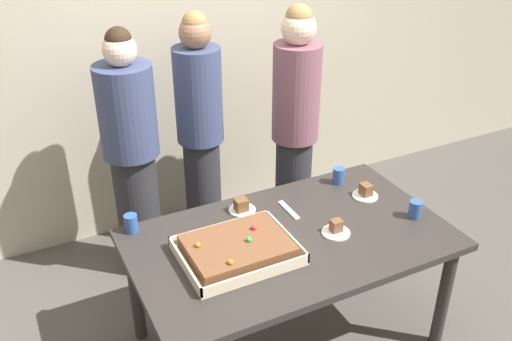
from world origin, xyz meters
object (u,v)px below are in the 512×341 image
(sheet_cake, at_px, (237,249))
(drink_cup_nearest, at_px, (339,176))
(party_table, at_px, (290,249))
(plated_slice_far_left, at_px, (242,207))
(plated_slice_near_right, at_px, (336,229))
(person_green_shirt_behind, at_px, (295,126))
(drink_cup_far_end, at_px, (131,223))
(person_serving_front, at_px, (132,156))
(plated_slice_near_left, at_px, (365,192))
(drink_cup_middle, at_px, (415,209))
(cake_server_utensil, at_px, (289,210))
(person_striped_tie_right, at_px, (200,131))

(sheet_cake, distance_m, drink_cup_nearest, 0.93)
(party_table, distance_m, plated_slice_far_left, 0.37)
(plated_slice_near_right, relative_size, person_green_shirt_behind, 0.09)
(drink_cup_far_end, height_order, person_serving_front, person_serving_front)
(sheet_cake, bearing_deg, party_table, 4.22)
(person_serving_front, distance_m, person_green_shirt_behind, 1.08)
(plated_slice_near_left, distance_m, person_green_shirt_behind, 0.74)
(party_table, relative_size, plated_slice_far_left, 11.05)
(drink_cup_middle, height_order, cake_server_utensil, drink_cup_middle)
(drink_cup_nearest, xyz_separation_m, cake_server_utensil, (-0.42, -0.13, -0.05))
(party_table, bearing_deg, drink_cup_nearest, 33.66)
(drink_cup_nearest, bearing_deg, drink_cup_far_end, 177.27)
(drink_cup_nearest, xyz_separation_m, drink_cup_far_end, (-1.26, 0.06, 0.00))
(plated_slice_far_left, bearing_deg, drink_cup_nearest, 2.01)
(plated_slice_near_left, xyz_separation_m, person_serving_front, (-1.13, 0.88, 0.10))
(sheet_cake, relative_size, drink_cup_nearest, 5.60)
(person_serving_front, bearing_deg, plated_slice_near_right, 22.69)
(plated_slice_near_right, bearing_deg, cake_server_utensil, 110.89)
(plated_slice_near_left, distance_m, cake_server_utensil, 0.48)
(drink_cup_nearest, bearing_deg, person_green_shirt_behind, 90.82)
(drink_cup_nearest, bearing_deg, plated_slice_near_left, -75.07)
(party_table, xyz_separation_m, drink_cup_middle, (0.70, -0.14, 0.13))
(drink_cup_nearest, height_order, drink_cup_middle, same)
(drink_cup_nearest, bearing_deg, sheet_cake, -155.92)
(party_table, bearing_deg, drink_cup_middle, -11.61)
(person_serving_front, bearing_deg, party_table, 15.55)
(plated_slice_near_left, relative_size, person_striped_tie_right, 0.09)
(drink_cup_middle, height_order, person_serving_front, person_serving_front)
(plated_slice_near_left, bearing_deg, drink_cup_nearest, 104.93)
(plated_slice_near_right, relative_size, person_striped_tie_right, 0.09)
(plated_slice_far_left, xyz_separation_m, drink_cup_nearest, (0.66, 0.02, 0.02))
(sheet_cake, height_order, plated_slice_near_right, sheet_cake)
(drink_cup_middle, xyz_separation_m, drink_cup_far_end, (-1.42, 0.56, 0.00))
(plated_slice_far_left, height_order, cake_server_utensil, plated_slice_far_left)
(cake_server_utensil, bearing_deg, party_table, -117.48)
(sheet_cake, xyz_separation_m, drink_cup_nearest, (0.85, 0.38, 0.01))
(plated_slice_near_right, distance_m, person_striped_tie_right, 1.25)
(plated_slice_near_right, distance_m, person_green_shirt_behind, 1.01)
(drink_cup_far_end, xyz_separation_m, cake_server_utensil, (0.84, -0.19, -0.05))
(drink_cup_far_end, bearing_deg, cake_server_utensil, -13.07)
(plated_slice_far_left, relative_size, person_striped_tie_right, 0.09)
(drink_cup_far_end, relative_size, person_striped_tie_right, 0.06)
(drink_cup_nearest, distance_m, drink_cup_far_end, 1.26)
(plated_slice_near_right, distance_m, plated_slice_far_left, 0.54)
(drink_cup_nearest, bearing_deg, plated_slice_far_left, -177.99)
(drink_cup_far_end, height_order, person_striped_tie_right, person_striped_tie_right)
(party_table, height_order, cake_server_utensil, cake_server_utensil)
(drink_cup_nearest, xyz_separation_m, drink_cup_middle, (0.16, -0.50, 0.00))
(party_table, xyz_separation_m, person_striped_tie_right, (-0.04, 1.14, 0.23))
(plated_slice_near_left, xyz_separation_m, cake_server_utensil, (-0.47, 0.07, -0.02))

